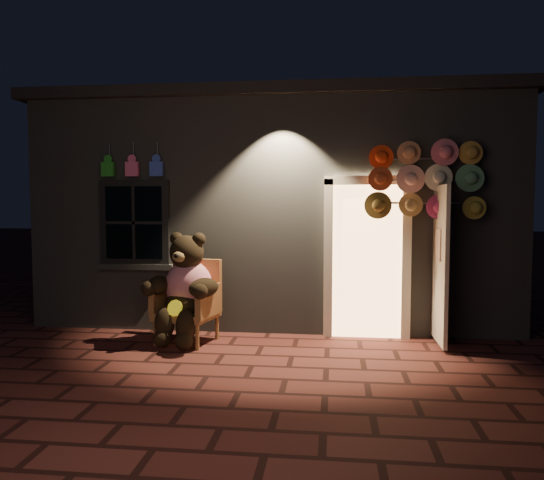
# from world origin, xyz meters

# --- Properties ---
(ground) EXTENTS (60.00, 60.00, 0.00)m
(ground) POSITION_xyz_m (0.00, 0.00, 0.00)
(ground) COLOR #5D2923
(ground) RESTS_ON ground
(shop_building) EXTENTS (7.30, 5.95, 3.51)m
(shop_building) POSITION_xyz_m (0.00, 3.99, 1.74)
(shop_building) COLOR slate
(shop_building) RESTS_ON ground
(wicker_armchair) EXTENTS (0.86, 0.81, 1.08)m
(wicker_armchair) POSITION_xyz_m (-0.98, 0.97, 0.54)
(wicker_armchair) COLOR #AC7A42
(wicker_armchair) RESTS_ON ground
(teddy_bear) EXTENTS (1.01, 0.89, 1.43)m
(teddy_bear) POSITION_xyz_m (-1.00, 0.83, 0.73)
(teddy_bear) COLOR red
(teddy_bear) RESTS_ON ground
(hat_rack) EXTENTS (1.48, 0.22, 2.62)m
(hat_rack) POSITION_xyz_m (2.08, 1.28, 2.09)
(hat_rack) COLOR #59595E
(hat_rack) RESTS_ON ground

